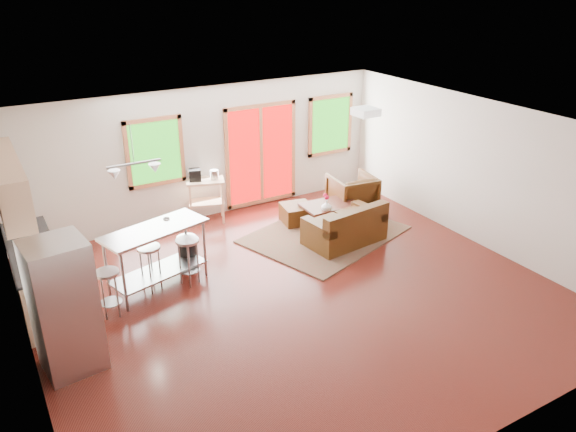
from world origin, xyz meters
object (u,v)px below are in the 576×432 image
ottoman (297,214)px  kitchen_cart (204,186)px  armchair (352,192)px  refrigerator (65,307)px  island (156,247)px  coffee_table (330,207)px  rug (325,234)px  loveseat (346,228)px

ottoman → kitchen_cart: bearing=146.9°
armchair → refrigerator: bearing=27.4°
island → armchair: bearing=11.9°
coffee_table → ottoman: 0.67m
armchair → refrigerator: (-5.93, -2.23, 0.44)m
rug → coffee_table: (0.35, 0.37, 0.36)m
loveseat → refrigerator: size_ratio=0.86×
ottoman → refrigerator: bearing=-153.8°
refrigerator → island: 2.03m
rug → kitchen_cart: (-1.68, 1.72, 0.73)m
ottoman → island: island is taller
coffee_table → island: 3.70m
loveseat → armchair: size_ratio=1.73×
loveseat → armchair: armchair is taller
armchair → ottoman: armchair is taller
loveseat → coffee_table: loveseat is taller
ottoman → refrigerator: 5.24m
rug → ottoman: bearing=103.3°
rug → ottoman: size_ratio=4.85×
loveseat → ottoman: loveseat is taller
island → rug: bearing=4.3°
armchair → kitchen_cart: size_ratio=0.79×
coffee_table → kitchen_cart: 2.47m
loveseat → refrigerator: bearing=-174.2°
loveseat → refrigerator: refrigerator is taller
rug → island: island is taller
loveseat → ottoman: 1.26m
loveseat → kitchen_cart: (-1.81, 2.20, 0.45)m
coffee_table → armchair: (0.75, 0.31, 0.06)m
refrigerator → rug: bearing=11.2°
coffee_table → refrigerator: size_ratio=0.64×
armchair → island: (-4.39, -0.92, 0.27)m
ottoman → refrigerator: (-4.66, -2.30, 0.68)m
rug → coffee_table: coffee_table is taller
refrigerator → island: (1.55, 1.31, -0.17)m
loveseat → armchair: bearing=43.3°
ottoman → armchair: bearing=-2.9°
refrigerator → coffee_table: bearing=13.7°
refrigerator → island: refrigerator is taller
rug → loveseat: bearing=-74.8°
ottoman → kitchen_cart: size_ratio=0.52×
ottoman → rug: bearing=-76.7°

